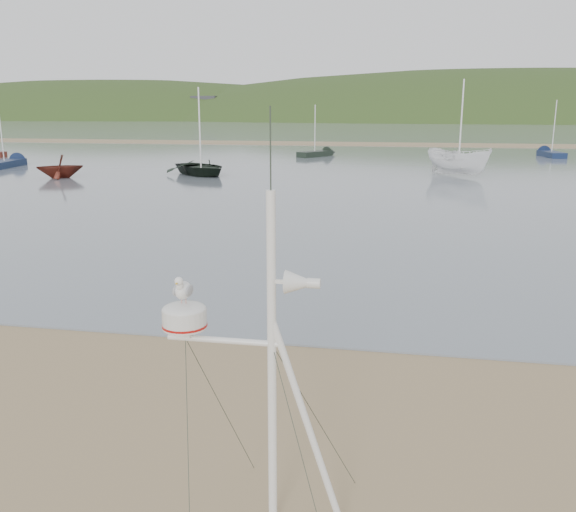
% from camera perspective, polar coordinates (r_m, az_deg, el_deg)
% --- Properties ---
extents(ground, '(560.00, 560.00, 0.00)m').
position_cam_1_polar(ground, '(9.33, -16.96, -16.40)').
color(ground, '#886F4E').
rests_on(ground, ground).
extents(water, '(560.00, 256.00, 0.04)m').
position_cam_1_polar(water, '(139.21, 9.04, 11.77)').
color(water, slate).
rests_on(water, ground).
extents(sandbar, '(560.00, 7.00, 0.07)m').
position_cam_1_polar(sandbar, '(77.32, 7.65, 10.35)').
color(sandbar, '#886F4E').
rests_on(sandbar, water).
extents(hill_ridge, '(620.00, 180.00, 80.00)m').
position_cam_1_polar(hill_ridge, '(243.73, 13.99, 7.70)').
color(hill_ridge, '#263A18').
rests_on(hill_ridge, ground).
extents(far_cottages, '(294.40, 6.30, 8.00)m').
position_cam_1_polar(far_cottages, '(203.08, 10.51, 13.43)').
color(far_cottages, silver).
rests_on(far_cottages, ground).
extents(mast_rig, '(2.05, 2.19, 4.62)m').
position_cam_1_polar(mast_rig, '(6.89, -2.03, -16.61)').
color(mast_rig, white).
rests_on(mast_rig, ground).
extents(boat_dark, '(3.18, 3.35, 5.02)m').
position_cam_1_polar(boat_dark, '(42.14, -8.23, 10.90)').
color(boat_dark, black).
rests_on(boat_dark, water).
extents(boat_red, '(2.58, 2.89, 2.86)m').
position_cam_1_polar(boat_red, '(42.87, -20.65, 8.76)').
color(boat_red, '#591E14').
rests_on(boat_red, water).
extents(boat_white, '(2.72, 2.71, 5.04)m').
position_cam_1_polar(boat_white, '(42.80, 15.82, 10.58)').
color(boat_white, white).
rests_on(boat_white, water).
extents(sailboat_dark_mid, '(3.72, 4.92, 5.08)m').
position_cam_1_polar(sailboat_dark_mid, '(58.56, 3.24, 9.59)').
color(sailboat_dark_mid, black).
rests_on(sailboat_dark_mid, ground).
extents(sailboat_blue_far, '(2.04, 5.67, 5.56)m').
position_cam_1_polar(sailboat_blue_far, '(63.50, 23.03, 8.86)').
color(sailboat_blue_far, '#122040').
rests_on(sailboat_blue_far, ground).
extents(sailboat_blue_near, '(2.21, 6.05, 5.91)m').
position_cam_1_polar(sailboat_blue_near, '(53.57, -24.29, 8.02)').
color(sailboat_blue_near, '#122040').
rests_on(sailboat_blue_near, ground).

